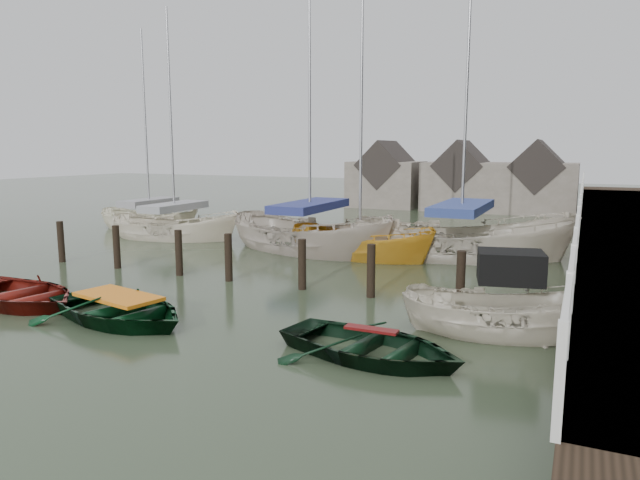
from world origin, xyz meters
The scene contains 13 objects.
ground centered at (0.00, 0.00, 0.00)m, with size 120.00×120.00×0.00m, color #293320.
pier centered at (9.48, 10.00, 0.71)m, with size 3.04×32.00×2.70m.
mooring_pilings centered at (-1.11, 3.00, 0.50)m, with size 13.72×0.22×1.80m.
far_sheds centered at (0.83, 26.00, 1.86)m, with size 14.00×4.08×4.39m.
rowboat_red centered at (-4.48, -1.35, 0.00)m, with size 2.86×4.00×0.83m, color #62140E.
rowboat_green centered at (-1.20, -1.36, 0.00)m, with size 2.84×3.98×0.82m, color black.
rowboat_dkgreen centered at (4.70, -1.13, 0.00)m, with size 2.57×3.60×0.75m, color black.
motorboat centered at (6.80, 1.26, 0.10)m, with size 4.55×2.48×2.57m.
sailboat_a centered at (-7.80, 8.74, 0.06)m, with size 6.25×3.22×10.68m.
sailboat_b centered at (-1.20, 8.46, 0.06)m, with size 8.00×4.76×12.45m.
sailboat_c centered at (0.89, 8.23, 0.01)m, with size 6.17×3.24×10.37m.
sailboat_d centered at (4.22, 9.53, 0.06)m, with size 8.32×4.58×13.78m.
sailboat_e centered at (-10.72, 10.48, 0.07)m, with size 5.66×2.17×10.32m.
Camera 1 is at (8.08, -10.66, 3.82)m, focal length 32.00 mm.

